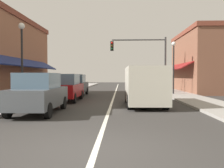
{
  "coord_description": "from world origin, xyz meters",
  "views": [
    {
      "loc": [
        0.56,
        -5.26,
        1.64
      ],
      "look_at": [
        -0.11,
        12.94,
        1.04
      ],
      "focal_mm": 39.22,
      "sensor_mm": 36.0,
      "label": 1
    }
  ],
  "objects_px": {
    "street_lamp_right_mid": "(174,59)",
    "traffic_signal_mast_arm": "(145,55)",
    "parked_car_second_left": "(66,88)",
    "van_in_lane": "(144,85)",
    "street_lamp_left_near": "(22,49)",
    "parked_car_nearest_left": "(39,93)",
    "parked_car_third_left": "(75,85)"
  },
  "relations": [
    {
      "from": "parked_car_nearest_left",
      "to": "van_in_lane",
      "type": "distance_m",
      "value": 5.73
    },
    {
      "from": "parked_car_nearest_left",
      "to": "traffic_signal_mast_arm",
      "type": "distance_m",
      "value": 14.52
    },
    {
      "from": "parked_car_third_left",
      "to": "street_lamp_right_mid",
      "type": "distance_m",
      "value": 8.68
    },
    {
      "from": "parked_car_nearest_left",
      "to": "street_lamp_right_mid",
      "type": "height_order",
      "value": "street_lamp_right_mid"
    },
    {
      "from": "van_in_lane",
      "to": "parked_car_nearest_left",
      "type": "bearing_deg",
      "value": -149.88
    },
    {
      "from": "parked_car_second_left",
      "to": "street_lamp_right_mid",
      "type": "bearing_deg",
      "value": 33.11
    },
    {
      "from": "van_in_lane",
      "to": "street_lamp_right_mid",
      "type": "relative_size",
      "value": 1.14
    },
    {
      "from": "parked_car_third_left",
      "to": "traffic_signal_mast_arm",
      "type": "distance_m",
      "value": 7.52
    },
    {
      "from": "parked_car_nearest_left",
      "to": "street_lamp_right_mid",
      "type": "bearing_deg",
      "value": 51.6
    },
    {
      "from": "traffic_signal_mast_arm",
      "to": "street_lamp_right_mid",
      "type": "xyz_separation_m",
      "value": [
        2.18,
        -2.36,
        -0.58
      ]
    },
    {
      "from": "parked_car_third_left",
      "to": "van_in_lane",
      "type": "bearing_deg",
      "value": -53.4
    },
    {
      "from": "street_lamp_right_mid",
      "to": "parked_car_second_left",
      "type": "bearing_deg",
      "value": -146.47
    },
    {
      "from": "parked_car_third_left",
      "to": "street_lamp_right_mid",
      "type": "bearing_deg",
      "value": 5.65
    },
    {
      "from": "parked_car_nearest_left",
      "to": "van_in_lane",
      "type": "relative_size",
      "value": 0.79
    },
    {
      "from": "parked_car_second_left",
      "to": "street_lamp_right_mid",
      "type": "height_order",
      "value": "street_lamp_right_mid"
    },
    {
      "from": "parked_car_nearest_left",
      "to": "street_lamp_right_mid",
      "type": "relative_size",
      "value": 0.9
    },
    {
      "from": "parked_car_second_left",
      "to": "street_lamp_right_mid",
      "type": "distance_m",
      "value": 9.98
    },
    {
      "from": "traffic_signal_mast_arm",
      "to": "street_lamp_left_near",
      "type": "xyz_separation_m",
      "value": [
        -8.07,
        -9.53,
        -0.51
      ]
    },
    {
      "from": "parked_car_nearest_left",
      "to": "parked_car_third_left",
      "type": "xyz_separation_m",
      "value": [
        -0.2,
        9.67,
        0.0
      ]
    },
    {
      "from": "parked_car_nearest_left",
      "to": "street_lamp_left_near",
      "type": "bearing_deg",
      "value": 120.96
    },
    {
      "from": "parked_car_second_left",
      "to": "traffic_signal_mast_arm",
      "type": "bearing_deg",
      "value": 52.08
    },
    {
      "from": "street_lamp_right_mid",
      "to": "traffic_signal_mast_arm",
      "type": "bearing_deg",
      "value": 132.75
    },
    {
      "from": "parked_car_second_left",
      "to": "van_in_lane",
      "type": "height_order",
      "value": "van_in_lane"
    },
    {
      "from": "parked_car_third_left",
      "to": "parked_car_nearest_left",
      "type": "bearing_deg",
      "value": -89.45
    },
    {
      "from": "parked_car_second_left",
      "to": "street_lamp_left_near",
      "type": "bearing_deg",
      "value": -140.41
    },
    {
      "from": "parked_car_second_left",
      "to": "parked_car_nearest_left",
      "type": "bearing_deg",
      "value": -90.64
    },
    {
      "from": "parked_car_second_left",
      "to": "parked_car_third_left",
      "type": "distance_m",
      "value": 4.46
    },
    {
      "from": "parked_car_third_left",
      "to": "van_in_lane",
      "type": "relative_size",
      "value": 0.79
    },
    {
      "from": "van_in_lane",
      "to": "street_lamp_left_near",
      "type": "relative_size",
      "value": 1.11
    },
    {
      "from": "street_lamp_left_near",
      "to": "street_lamp_right_mid",
      "type": "relative_size",
      "value": 1.03
    },
    {
      "from": "parked_car_nearest_left",
      "to": "traffic_signal_mast_arm",
      "type": "xyz_separation_m",
      "value": [
        5.95,
        12.95,
        2.81
      ]
    },
    {
      "from": "parked_car_third_left",
      "to": "street_lamp_left_near",
      "type": "bearing_deg",
      "value": -107.72
    }
  ]
}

